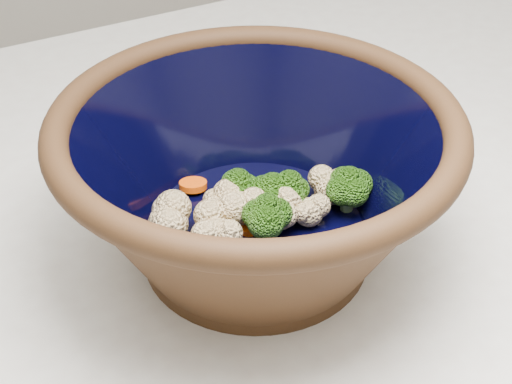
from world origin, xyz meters
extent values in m
cylinder|color=black|center=(-0.07, 0.07, 0.91)|extent=(0.20, 0.20, 0.01)
torus|color=black|center=(-0.07, 0.07, 1.03)|extent=(0.33, 0.33, 0.02)
cylinder|color=black|center=(-0.07, 0.07, 0.93)|extent=(0.19, 0.19, 0.00)
cylinder|color=#608442|center=(-0.07, 0.10, 0.94)|extent=(0.01, 0.01, 0.02)
ellipsoid|color=#336D14|center=(-0.07, 0.10, 0.96)|extent=(0.04, 0.04, 0.03)
cylinder|color=#608442|center=(-0.07, 0.05, 0.94)|extent=(0.01, 0.01, 0.02)
ellipsoid|color=#336D14|center=(-0.07, 0.05, 0.96)|extent=(0.04, 0.04, 0.03)
cylinder|color=#608442|center=(-0.04, 0.07, 0.94)|extent=(0.01, 0.01, 0.02)
ellipsoid|color=#336D14|center=(-0.04, 0.07, 0.96)|extent=(0.04, 0.04, 0.03)
cylinder|color=#608442|center=(0.01, 0.05, 0.94)|extent=(0.01, 0.01, 0.02)
ellipsoid|color=#336D14|center=(0.01, 0.05, 0.96)|extent=(0.04, 0.04, 0.03)
cylinder|color=#608442|center=(-0.05, 0.08, 0.94)|extent=(0.01, 0.01, 0.02)
ellipsoid|color=#336D14|center=(-0.05, 0.08, 0.96)|extent=(0.04, 0.04, 0.03)
sphere|color=#F7E5AA|center=(-0.10, 0.09, 0.95)|extent=(0.03, 0.03, 0.03)
sphere|color=#F7E5AA|center=(-0.03, 0.05, 0.95)|extent=(0.03, 0.03, 0.03)
sphere|color=#F7E5AA|center=(-0.11, 0.06, 0.95)|extent=(0.03, 0.03, 0.03)
sphere|color=#F7E5AA|center=(-0.06, 0.07, 0.95)|extent=(0.03, 0.03, 0.03)
sphere|color=#F7E5AA|center=(-0.10, 0.08, 0.95)|extent=(0.03, 0.03, 0.03)
sphere|color=#F7E5AA|center=(-0.14, 0.09, 0.95)|extent=(0.03, 0.03, 0.03)
sphere|color=#F7E5AA|center=(-0.06, 0.09, 0.95)|extent=(0.03, 0.03, 0.03)
sphere|color=#F7E5AA|center=(-0.08, 0.08, 0.95)|extent=(0.03, 0.03, 0.03)
sphere|color=#F7E5AA|center=(-0.08, 0.08, 0.95)|extent=(0.03, 0.03, 0.03)
sphere|color=#F7E5AA|center=(0.00, 0.07, 0.95)|extent=(0.03, 0.03, 0.03)
sphere|color=#F7E5AA|center=(-0.05, 0.06, 0.95)|extent=(0.03, 0.03, 0.03)
cylinder|color=#FA540A|center=(-0.08, 0.07, 0.94)|extent=(0.03, 0.03, 0.01)
cylinder|color=#FA540A|center=(-0.09, 0.08, 0.94)|extent=(0.03, 0.03, 0.01)
cylinder|color=#FA540A|center=(-0.05, 0.10, 0.94)|extent=(0.03, 0.03, 0.01)
cylinder|color=#FA540A|center=(-0.10, 0.15, 0.94)|extent=(0.03, 0.03, 0.01)
cylinder|color=#FA540A|center=(-0.05, 0.07, 0.94)|extent=(0.03, 0.03, 0.01)
camera|label=1|loc=(-0.30, -0.34, 1.33)|focal=50.00mm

